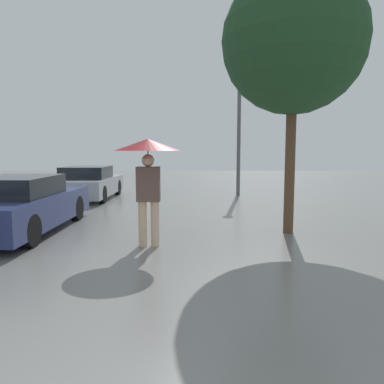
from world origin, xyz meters
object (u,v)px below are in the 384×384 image
at_px(parked_car_middle, 20,205).
at_px(tree, 294,42).
at_px(street_lamp, 239,125).
at_px(parked_car_farthest, 88,183).
at_px(pedestrian, 148,159).

distance_m(parked_car_middle, tree, 6.50).
bearing_deg(street_lamp, parked_car_middle, -129.12).
bearing_deg(parked_car_middle, parked_car_farthest, 91.09).
relative_size(pedestrian, parked_car_middle, 0.46).
distance_m(parked_car_middle, parked_car_farthest, 5.39).
height_order(parked_car_middle, tree, tree).
distance_m(pedestrian, parked_car_farthest, 7.24).
height_order(pedestrian, tree, tree).
bearing_deg(parked_car_farthest, street_lamp, 11.96).
distance_m(tree, street_lamp, 6.68).
bearing_deg(street_lamp, tree, -87.35).
height_order(parked_car_farthest, street_lamp, street_lamp).
distance_m(pedestrian, tree, 3.75).
bearing_deg(parked_car_middle, pedestrian, -21.95).
distance_m(parked_car_farthest, tree, 8.54).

